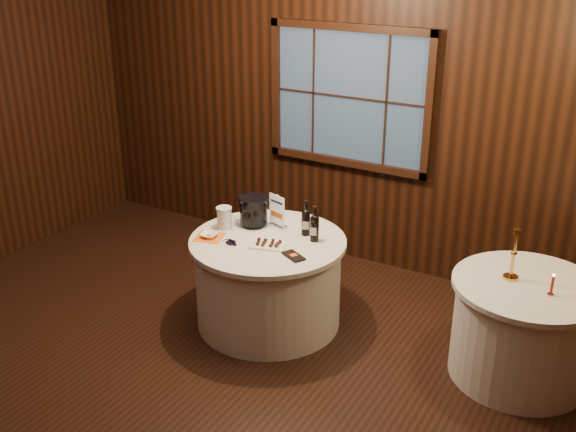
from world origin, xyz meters
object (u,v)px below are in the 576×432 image
Objects in this scene: grape_bunch at (232,242)px; chocolate_plate at (268,244)px; chocolate_box at (294,256)px; main_table at (268,281)px; port_bottle_left at (306,220)px; cracker_bowl at (209,235)px; side_table at (522,330)px; port_bottle_right at (315,226)px; glass_pitcher at (224,218)px; ice_bucket at (253,211)px; red_candle at (552,287)px; sign_stand at (278,216)px; brass_candlestick at (513,261)px.

chocolate_plate is at bearing 22.93° from grape_bunch.
chocolate_plate reaches higher than chocolate_box.
port_bottle_left is at bearing 47.12° from main_table.
main_table is 0.63m from cracker_bowl.
chocolate_box is at bearing -164.13° from side_table.
glass_pitcher is at bearing -178.55° from port_bottle_right.
grape_bunch is at bearing -157.55° from port_bottle_left.
grape_bunch is (0.05, -0.40, -0.12)m from ice_bucket.
red_candle is at bearing -30.69° from side_table.
sign_stand is at bearing 156.88° from port_bottle_right.
port_bottle_right is (0.40, -0.09, 0.03)m from sign_stand.
ice_bucket is 1.54× the size of red_candle.
chocolate_box is (0.34, -0.17, 0.39)m from main_table.
ice_bucket is at bearing -177.01° from side_table.
brass_candlestick is 0.32m from red_candle.
glass_pitcher is at bearing 135.57° from grape_bunch.
brass_candlestick is at bearing -21.98° from port_bottle_left.
port_bottle_left is at bearing 6.60° from ice_bucket.
chocolate_box is at bearing -26.87° from main_table.
chocolate_box is at bearing -98.38° from port_bottle_left.
sign_stand is 1.81× the size of grape_bunch.
brass_candlestick is (-0.14, 0.01, 0.52)m from side_table.
glass_pitcher is (-2.43, -0.29, 0.48)m from side_table.
port_bottle_right is 1.57× the size of glass_pitcher.
chocolate_box is 1.48× the size of cracker_bowl.
brass_candlestick reaches higher than chocolate_plate.
red_candle is at bearing -25.58° from port_bottle_left.
cracker_bowl is (-0.37, -0.46, -0.08)m from sign_stand.
port_bottle_right is 0.87m from cracker_bowl.
chocolate_box is 0.54m from grape_bunch.
side_table is 0.54m from brass_candlestick.
sign_stand is 0.28m from port_bottle_left.
glass_pitcher reaches higher than chocolate_plate.
red_candle is (1.82, 0.04, -0.06)m from port_bottle_right.
chocolate_plate is (0.13, -0.36, -0.08)m from sign_stand.
chocolate_plate is 1.63× the size of chocolate_box.
side_table is at bearing 11.77° from chocolate_plate.
brass_candlestick is 2.35× the size of red_candle.
chocolate_box is 1.21× the size of grape_bunch.
port_bottle_right is at bearing 26.70° from main_table.
brass_candlestick reaches higher than cracker_bowl.
glass_pitcher is 2.59m from red_candle.
main_table is 3.97× the size of chocolate_plate.
brass_candlestick reaches higher than ice_bucket.
sign_stand reaches higher than main_table.
port_bottle_right is at bearing -175.53° from side_table.
ice_bucket is at bearing 144.18° from main_table.
port_bottle_right is (0.34, 0.17, 0.51)m from main_table.
brass_candlestick is (2.30, 0.52, 0.12)m from cracker_bowl.
port_bottle_left is (0.28, -0.02, 0.03)m from sign_stand.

